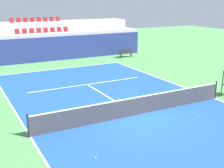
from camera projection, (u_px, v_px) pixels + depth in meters
name	position (u px, v px, depth m)	size (l,w,h in m)	color
ground_plane	(137.00, 115.00, 15.24)	(80.00, 80.00, 0.00)	#4C8C4C
court_surface	(137.00, 115.00, 15.24)	(11.00, 24.00, 0.01)	#1E4C99
baseline_far	(61.00, 69.00, 25.37)	(11.00, 0.10, 0.00)	white
sideline_left	(30.00, 137.00, 12.76)	(0.10, 24.00, 0.00)	white
sideline_right	(214.00, 99.00, 17.71)	(0.10, 24.00, 0.00)	white
service_line_far	(87.00, 84.00, 20.66)	(8.26, 0.10, 0.00)	white
centre_service_line	(108.00, 97.00, 17.95)	(0.10, 6.40, 0.00)	white
back_wall	(48.00, 49.00, 28.21)	(20.09, 0.30, 2.28)	navy
stands_tier_lower	(44.00, 46.00, 29.31)	(20.09, 2.40, 2.59)	#9E9E99
stands_tier_upper	(37.00, 39.00, 31.22)	(20.09, 2.40, 3.48)	#9E9E99
seating_row_lower	(43.00, 31.00, 29.00)	(5.25, 0.44, 0.44)	maroon
seating_row_upper	(36.00, 20.00, 30.79)	(5.25, 0.44, 0.44)	maroon
tennis_net	(137.00, 106.00, 15.10)	(11.08, 0.08, 1.07)	black
player_bench	(126.00, 52.00, 30.27)	(1.50, 0.40, 0.85)	#232328
tennis_ball_0	(198.00, 116.00, 15.01)	(0.07, 0.07, 0.07)	#CCE033
tennis_ball_1	(95.00, 158.00, 11.04)	(0.07, 0.07, 0.07)	#CCE033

